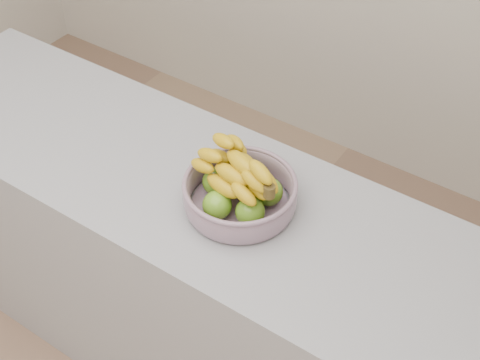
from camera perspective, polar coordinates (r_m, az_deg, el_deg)
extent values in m
cube|color=#A0A2A9|center=(2.32, -5.64, -7.35)|extent=(2.00, 0.60, 0.90)
cylinder|color=#A2ACC3|center=(1.86, 0.00, -2.10)|extent=(0.27, 0.27, 0.01)
torus|color=#A2ACC3|center=(1.81, 0.00, -0.33)|extent=(0.32, 0.32, 0.01)
sphere|color=#569219|center=(1.80, -1.97, -2.16)|extent=(0.08, 0.08, 0.08)
sphere|color=#569219|center=(1.78, 0.88, -2.73)|extent=(0.08, 0.08, 0.08)
sphere|color=#569219|center=(1.83, 2.45, -1.01)|extent=(0.08, 0.08, 0.08)
sphere|color=#569219|center=(1.88, 0.65, 0.53)|extent=(0.08, 0.08, 0.08)
sphere|color=#569219|center=(1.86, -2.01, -0.14)|extent=(0.08, 0.08, 0.08)
ellipsoid|color=yellow|center=(1.78, -1.48, -0.51)|extent=(0.20, 0.08, 0.05)
ellipsoid|color=yellow|center=(1.80, -0.21, 0.17)|extent=(0.20, 0.10, 0.05)
ellipsoid|color=yellow|center=(1.83, 1.03, 0.83)|extent=(0.20, 0.12, 0.05)
ellipsoid|color=yellow|center=(1.76, -0.70, 0.46)|extent=(0.20, 0.07, 0.05)
ellipsoid|color=yellow|center=(1.79, 0.69, 1.19)|extent=(0.20, 0.14, 0.05)
ellipsoid|color=yellow|center=(1.75, 0.13, 1.48)|extent=(0.20, 0.10, 0.05)
cylinder|color=#463816|center=(1.70, 2.52, -0.96)|extent=(0.03, 0.03, 0.04)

